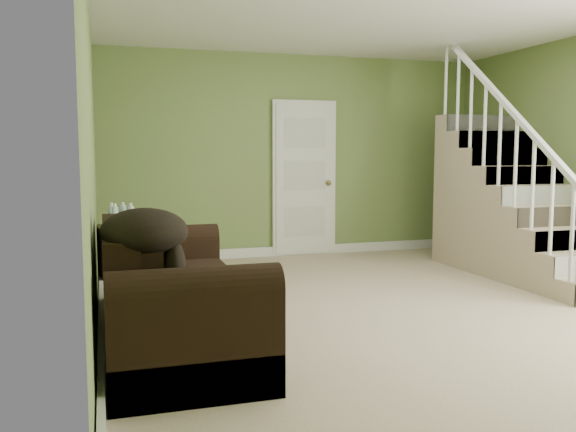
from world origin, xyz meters
TOP-DOWN VIEW (x-y plane):
  - floor at (0.00, 0.00)m, footprint 5.00×5.50m
  - ceiling at (0.00, 0.00)m, footprint 5.00×5.50m
  - wall_back at (0.00, 2.75)m, footprint 5.00×0.04m
  - wall_left at (-2.50, 0.00)m, footprint 0.04×5.50m
  - baseboard_back at (0.00, 2.72)m, footprint 5.00×0.04m
  - baseboard_left at (-2.47, 0.00)m, footprint 0.04×5.50m
  - door at (0.10, 2.71)m, footprint 0.86×0.12m
  - staircase at (1.99, 0.97)m, footprint 1.00×2.51m
  - sofa at (-2.02, -0.67)m, footprint 0.94×2.18m
  - side_table at (-2.24, 1.45)m, footprint 0.59×0.59m
  - cat at (-1.95, -0.42)m, footprint 0.23×0.46m
  - banana at (-1.80, -1.04)m, footprint 0.15×0.15m
  - throw_pillow at (-2.05, 0.06)m, footprint 0.25×0.48m
  - throw_blanket at (-2.20, -1.25)m, footprint 0.67×0.77m

SIDE VIEW (x-z plane):
  - floor at x=0.00m, z-range -0.01..0.01m
  - baseboard_back at x=0.00m, z-range 0.00..0.12m
  - baseboard_left at x=-2.47m, z-range 0.00..0.12m
  - side_table at x=-2.24m, z-range -0.10..0.74m
  - sofa at x=-2.02m, z-range -0.10..0.76m
  - banana at x=-1.80m, z-range 0.47..0.51m
  - cat at x=-1.95m, z-range 0.44..0.66m
  - staircase at x=1.99m, z-range -0.77..2.05m
  - throw_pillow at x=-2.05m, z-range 0.41..0.90m
  - throw_blanket at x=-2.20m, z-range 0.76..1.03m
  - door at x=0.10m, z-range 0.00..2.02m
  - wall_back at x=0.00m, z-range 0.00..2.60m
  - wall_left at x=-2.50m, z-range 0.00..2.60m
  - ceiling at x=0.00m, z-range 2.60..2.60m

